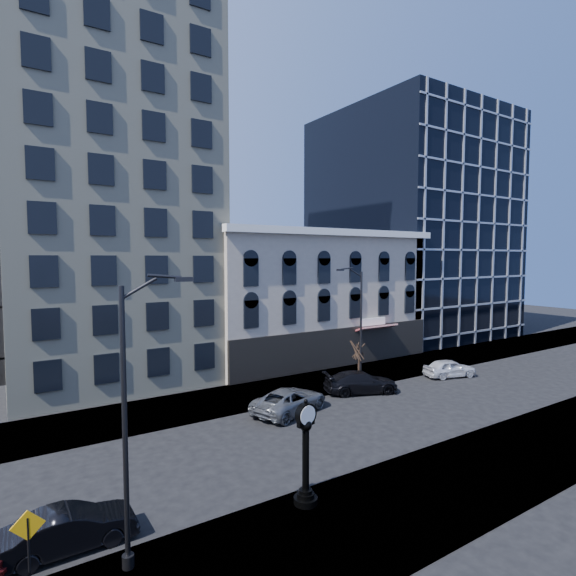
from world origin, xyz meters
TOP-DOWN VIEW (x-y plane):
  - ground at (0.00, 0.00)m, footprint 160.00×160.00m
  - sidewalk_far at (0.00, 8.00)m, footprint 160.00×6.00m
  - sidewalk_near at (0.00, -8.00)m, footprint 160.00×6.00m
  - cream_tower at (-6.11, 18.88)m, footprint 15.90×15.40m
  - victorian_row at (12.00, 15.89)m, footprint 22.60×11.19m
  - glass_office at (32.00, 20.91)m, footprint 20.00×20.15m
  - street_clock at (-3.60, -6.00)m, footprint 0.97×0.97m
  - street_lamp_near at (-9.79, -6.09)m, footprint 2.45×0.61m
  - street_lamp_far at (9.43, 6.11)m, footprint 2.38×0.64m
  - bare_tree_far at (10.21, 6.31)m, footprint 2.33×2.33m
  - warning_sign at (-13.18, -6.00)m, footprint 0.89×0.08m
  - car_near_b at (-11.88, -3.82)m, footprint 4.32×1.53m
  - car_far_a at (1.81, 3.50)m, footprint 6.20×4.34m
  - car_far_b at (8.52, 4.20)m, footprint 5.91×4.07m
  - car_far_c at (17.71, 3.50)m, footprint 4.70×2.89m

SIDE VIEW (x-z plane):
  - ground at x=0.00m, z-range 0.00..0.00m
  - sidewalk_far at x=0.00m, z-range 0.00..0.12m
  - sidewalk_near at x=0.00m, z-range 0.00..0.12m
  - car_near_b at x=-11.88m, z-range 0.00..1.42m
  - car_far_c at x=17.71m, z-range 0.00..1.49m
  - car_far_a at x=1.81m, z-range 0.00..1.57m
  - car_far_b at x=8.52m, z-range 0.00..1.59m
  - warning_sign at x=-13.18m, z-range 0.63..3.37m
  - street_clock at x=-3.60m, z-range -0.08..4.18m
  - bare_tree_far at x=10.21m, z-range 1.13..5.13m
  - victorian_row at x=12.00m, z-range -0.25..12.25m
  - street_lamp_far at x=9.43m, z-range 2.48..11.73m
  - street_lamp_near at x=-9.79m, z-range 2.54..12.04m
  - glass_office at x=32.00m, z-range 0.00..28.00m
  - cream_tower at x=-6.11m, z-range -1.93..40.57m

